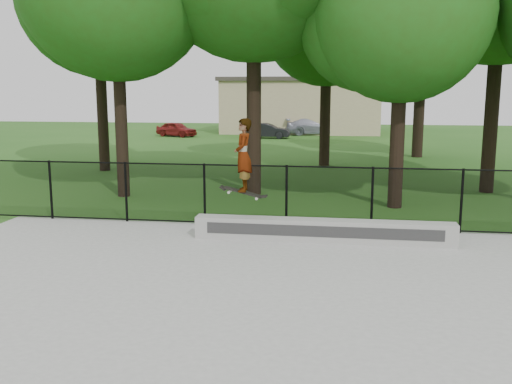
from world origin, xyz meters
TOP-DOWN VIEW (x-y plane):
  - ground at (0.00, 0.00)m, footprint 100.00×100.00m
  - concrete_slab at (0.00, 0.00)m, footprint 14.00×12.00m
  - grind_ledge at (0.91, 4.70)m, footprint 5.60×0.40m
  - car_a at (-10.64, 32.70)m, footprint 3.34×2.39m
  - car_b at (-3.93, 32.15)m, footprint 2.89×1.17m
  - car_c at (-0.79, 35.67)m, footprint 4.41×2.61m
  - skater_airborne at (-0.79, 4.48)m, footprint 0.82×0.61m
  - chainlink_fence at (0.00, 5.90)m, footprint 16.06×0.06m
  - distant_building at (-2.00, 38.00)m, footprint 12.40×6.40m

SIDE VIEW (x-z plane):
  - ground at x=0.00m, z-range 0.00..0.00m
  - concrete_slab at x=0.00m, z-range 0.00..0.06m
  - grind_ledge at x=0.91m, z-range 0.06..0.54m
  - car_b at x=-3.93m, z-range 0.00..1.04m
  - car_a at x=-10.64m, z-range 0.00..1.06m
  - car_c at x=-0.79m, z-range 0.00..1.30m
  - chainlink_fence at x=0.00m, z-range 0.06..1.56m
  - skater_airborne at x=-0.79m, z-range 1.03..2.77m
  - distant_building at x=-2.00m, z-range 0.01..4.31m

